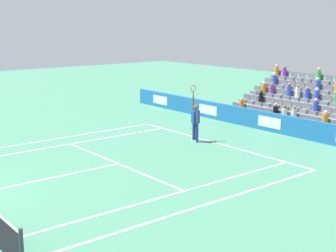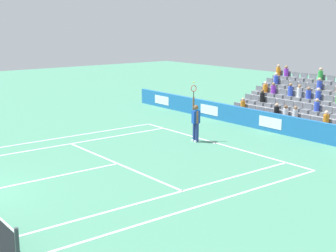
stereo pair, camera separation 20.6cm
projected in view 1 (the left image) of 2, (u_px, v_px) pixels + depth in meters
The scene contains 11 objects.
line_baseline at pixel (216, 143), 22.85m from camera, with size 10.97×0.10×0.01m, color white.
line_service at pixel (118, 164), 19.50m from camera, with size 8.23×0.10×0.01m, color white.
line_centre_service at pixel (44, 179), 17.55m from camera, with size 0.10×6.40×0.01m, color white.
line_singles_sideline_left at pixel (62, 145), 22.37m from camera, with size 0.10×11.89×0.01m, color white.
line_singles_sideline_right at pixel (174, 194), 16.08m from camera, with size 0.10×11.89×0.01m, color white.
line_doubles_sideline_left at pixel (49, 140), 23.41m from camera, with size 0.10×11.89×0.01m, color white.
line_doubles_sideline_right at pixel (201, 206), 15.03m from camera, with size 0.10×11.89×0.01m, color white.
line_centre_mark at pixel (214, 143), 22.78m from camera, with size 0.10×0.20×0.01m, color white.
sponsor_barrier at pixel (271, 122), 25.14m from camera, with size 23.26×0.22×0.99m.
tennis_player at pixel (195, 121), 22.92m from camera, with size 0.52×0.39×2.85m.
stadium_stand at pixel (312, 108), 27.24m from camera, with size 8.06×4.75×3.02m.
Camera 1 is at (-15.91, 3.70, 5.63)m, focal length 51.60 mm.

